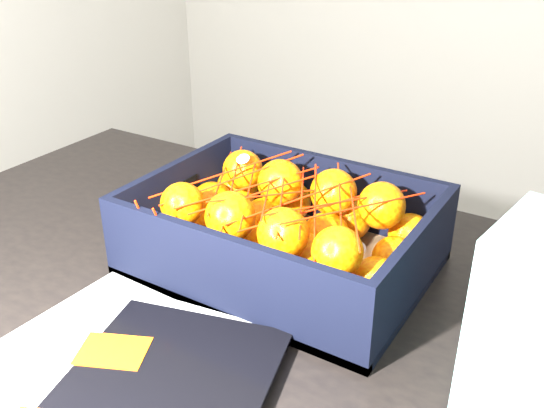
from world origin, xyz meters
The scene contains 6 objects.
table centered at (-0.25, -0.01, 0.65)m, with size 1.21×0.81×0.75m.
magazine_stack centered at (-0.25, -0.20, 0.76)m, with size 0.37×0.33×0.02m.
produce_crate centered at (-0.22, 0.09, 0.79)m, with size 0.39×0.29×0.12m.
clementine_heap centered at (-0.23, 0.10, 0.81)m, with size 0.37×0.27×0.12m.
mesh_net centered at (-0.23, 0.08, 0.86)m, with size 0.32×0.26×0.09m.
retail_carton centered at (0.11, 0.00, 0.85)m, with size 0.09×0.13×0.20m, color silver.
Camera 1 is at (0.15, -0.54, 1.21)m, focal length 40.03 mm.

